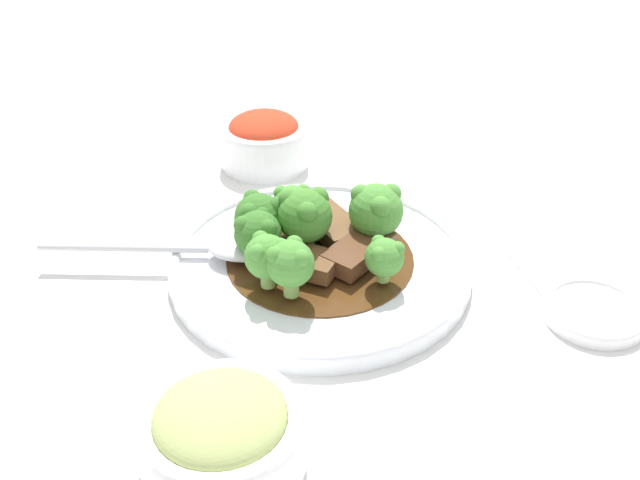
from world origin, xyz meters
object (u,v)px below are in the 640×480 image
serving_spoon (224,247)px  side_bowl_kimchi (264,140)px  beef_strip_1 (302,261)px  broccoli_floret_7 (293,205)px  broccoli_floret_2 (258,233)px  broccoli_floret_1 (377,210)px  sauce_dish (594,312)px  broccoli_floret_3 (267,256)px  beef_strip_0 (331,224)px  beef_strip_2 (359,251)px  broccoli_floret_6 (259,217)px  main_plate (320,263)px  broccoli_floret_0 (384,257)px  side_bowl_appetizer (222,433)px  broccoli_floret_4 (305,215)px  broccoli_floret_5 (291,263)px

serving_spoon → side_bowl_kimchi: size_ratio=2.06×
beef_strip_1 → broccoli_floret_7: broccoli_floret_7 is taller
broccoli_floret_2 → broccoli_floret_7: (0.03, -0.04, 0.00)m
broccoli_floret_1 → broccoli_floret_2: 0.11m
sauce_dish → broccoli_floret_3: bearing=59.3°
beef_strip_0 → broccoli_floret_3: bearing=121.2°
beef_strip_0 → beef_strip_2: size_ratio=0.96×
beef_strip_2 → broccoli_floret_1: size_ratio=1.42×
broccoli_floret_1 → beef_strip_2: bearing=125.1°
broccoli_floret_1 → broccoli_floret_6: (0.04, 0.09, -0.00)m
beef_strip_2 → broccoli_floret_6: (0.06, 0.07, 0.02)m
beef_strip_0 → broccoli_floret_1: (-0.03, -0.03, 0.02)m
beef_strip_0 → main_plate: bearing=139.2°
broccoli_floret_0 → sauce_dish: size_ratio=0.48×
broccoli_floret_2 → broccoli_floret_6: bearing=-25.0°
broccoli_floret_7 → sauce_dish: broccoli_floret_7 is taller
broccoli_floret_2 → side_bowl_appetizer: broccoli_floret_2 is taller
beef_strip_0 → broccoli_floret_1: broccoli_floret_1 is taller
beef_strip_2 → sauce_dish: 0.20m
main_plate → side_bowl_kimchi: 0.22m
serving_spoon → side_bowl_kimchi: bearing=-32.7°
broccoli_floret_0 → broccoli_floret_6: (0.10, 0.07, 0.00)m
broccoli_floret_3 → broccoli_floret_4: (0.04, -0.05, 0.00)m
side_bowl_appetizer → broccoli_floret_7: bearing=-35.2°
broccoli_floret_2 → broccoli_floret_4: broccoli_floret_4 is taller
broccoli_floret_4 → broccoli_floret_5: size_ratio=1.14×
broccoli_floret_2 → beef_strip_1: bearing=-135.6°
broccoli_floret_3 → beef_strip_2: bearing=-89.5°
broccoli_floret_6 → side_bowl_kimchi: size_ratio=0.50×
beef_strip_0 → broccoli_floret_7: size_ratio=1.58×
broccoli_floret_6 → side_bowl_appetizer: broccoli_floret_6 is taller
broccoli_floret_7 → broccoli_floret_6: bearing=97.4°
sauce_dish → beef_strip_1: bearing=52.9°
broccoli_floret_2 → side_bowl_kimchi: (0.19, -0.09, -0.02)m
broccoli_floret_5 → side_bowl_appetizer: (-0.12, 0.10, -0.02)m
beef_strip_1 → serving_spoon: size_ratio=0.34×
beef_strip_1 → broccoli_floret_3: broccoli_floret_3 is taller
broccoli_floret_2 → sauce_dish: 0.28m
broccoli_floret_3 → serving_spoon: 0.07m
broccoli_floret_4 → sauce_dish: 0.25m
broccoli_floret_5 → broccoli_floret_7: (0.08, -0.04, -0.00)m
broccoli_floret_1 → broccoli_floret_7: (0.04, 0.06, -0.00)m
beef_strip_1 → serving_spoon: bearing=45.4°
broccoli_floret_5 → broccoli_floret_2: bearing=3.7°
beef_strip_2 → broccoli_floret_4: (0.04, 0.03, 0.03)m
broccoli_floret_1 → broccoli_floret_3: size_ratio=1.14×
beef_strip_0 → broccoli_floret_0: bearing=-177.0°
broccoli_floret_0 → broccoli_floret_5: size_ratio=0.79×
beef_strip_0 → broccoli_floret_1: size_ratio=1.36×
beef_strip_2 → broccoli_floret_4: size_ratio=1.35×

